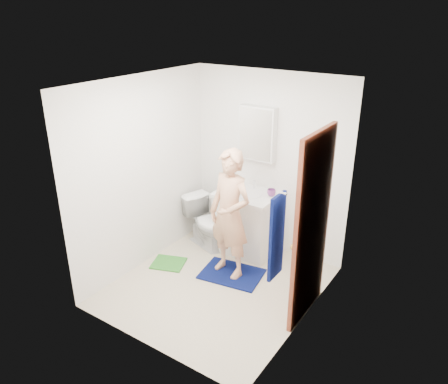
# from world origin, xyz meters

# --- Properties ---
(floor) EXTENTS (2.20, 2.40, 0.02)m
(floor) POSITION_xyz_m (0.00, 0.00, -0.01)
(floor) COLOR beige
(floor) RESTS_ON ground
(ceiling) EXTENTS (2.20, 2.40, 0.02)m
(ceiling) POSITION_xyz_m (0.00, 0.00, 2.41)
(ceiling) COLOR white
(ceiling) RESTS_ON ground
(wall_back) EXTENTS (2.20, 0.02, 2.40)m
(wall_back) POSITION_xyz_m (0.00, 1.21, 1.20)
(wall_back) COLOR white
(wall_back) RESTS_ON ground
(wall_front) EXTENTS (2.20, 0.02, 2.40)m
(wall_front) POSITION_xyz_m (0.00, -1.21, 1.20)
(wall_front) COLOR white
(wall_front) RESTS_ON ground
(wall_left) EXTENTS (0.02, 2.40, 2.40)m
(wall_left) POSITION_xyz_m (-1.11, 0.00, 1.20)
(wall_left) COLOR white
(wall_left) RESTS_ON ground
(wall_right) EXTENTS (0.02, 2.40, 2.40)m
(wall_right) POSITION_xyz_m (1.11, 0.00, 1.20)
(wall_right) COLOR white
(wall_right) RESTS_ON ground
(vanity_cabinet) EXTENTS (0.75, 0.55, 0.80)m
(vanity_cabinet) POSITION_xyz_m (-0.15, 0.91, 0.40)
(vanity_cabinet) COLOR white
(vanity_cabinet) RESTS_ON floor
(countertop) EXTENTS (0.79, 0.59, 0.05)m
(countertop) POSITION_xyz_m (-0.15, 0.91, 0.83)
(countertop) COLOR white
(countertop) RESTS_ON vanity_cabinet
(sink_basin) EXTENTS (0.40, 0.40, 0.03)m
(sink_basin) POSITION_xyz_m (-0.15, 0.91, 0.84)
(sink_basin) COLOR white
(sink_basin) RESTS_ON countertop
(faucet) EXTENTS (0.03, 0.03, 0.12)m
(faucet) POSITION_xyz_m (-0.15, 1.09, 0.91)
(faucet) COLOR silver
(faucet) RESTS_ON countertop
(medicine_cabinet) EXTENTS (0.50, 0.12, 0.70)m
(medicine_cabinet) POSITION_xyz_m (-0.15, 1.14, 1.60)
(medicine_cabinet) COLOR white
(medicine_cabinet) RESTS_ON wall_back
(mirror_panel) EXTENTS (0.46, 0.01, 0.66)m
(mirror_panel) POSITION_xyz_m (-0.15, 1.08, 1.60)
(mirror_panel) COLOR white
(mirror_panel) RESTS_ON wall_back
(door) EXTENTS (0.05, 0.80, 2.05)m
(door) POSITION_xyz_m (1.07, 0.15, 1.02)
(door) COLOR brown
(door) RESTS_ON ground
(door_knob) EXTENTS (0.07, 0.07, 0.07)m
(door_knob) POSITION_xyz_m (1.03, -0.17, 0.95)
(door_knob) COLOR gold
(door_knob) RESTS_ON door
(towel) EXTENTS (0.03, 0.24, 0.80)m
(towel) POSITION_xyz_m (1.03, -0.57, 1.25)
(towel) COLOR #081250
(towel) RESTS_ON wall_right
(towel_hook) EXTENTS (0.06, 0.02, 0.02)m
(towel_hook) POSITION_xyz_m (1.07, -0.57, 1.67)
(towel_hook) COLOR silver
(towel_hook) RESTS_ON wall_right
(toilet) EXTENTS (0.77, 0.58, 0.69)m
(toilet) POSITION_xyz_m (-0.68, 0.73, 0.35)
(toilet) COLOR white
(toilet) RESTS_ON floor
(bath_mat) EXTENTS (0.82, 0.64, 0.02)m
(bath_mat) POSITION_xyz_m (0.02, 0.30, 0.01)
(bath_mat) COLOR #081250
(bath_mat) RESTS_ON floor
(green_rug) EXTENTS (0.50, 0.47, 0.02)m
(green_rug) POSITION_xyz_m (-0.80, 0.04, 0.01)
(green_rug) COLOR #378D2F
(green_rug) RESTS_ON floor
(soap_dispenser) EXTENTS (0.12, 0.12, 0.21)m
(soap_dispenser) POSITION_xyz_m (-0.33, 0.84, 0.96)
(soap_dispenser) COLOR #D17861
(soap_dispenser) RESTS_ON countertop
(toothbrush_cup) EXTENTS (0.12, 0.12, 0.09)m
(toothbrush_cup) POSITION_xyz_m (0.15, 1.01, 0.89)
(toothbrush_cup) COLOR #87408D
(toothbrush_cup) RESTS_ON countertop
(man) EXTENTS (0.64, 0.47, 1.60)m
(man) POSITION_xyz_m (-0.02, 0.31, 0.82)
(man) COLOR tan
(man) RESTS_ON bath_mat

